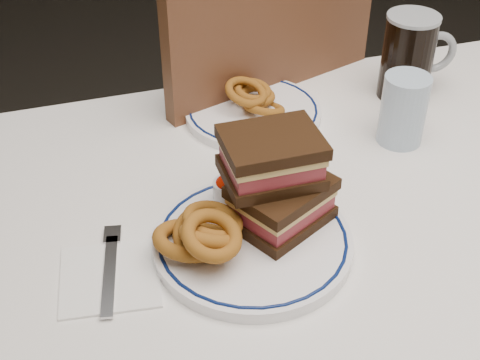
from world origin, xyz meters
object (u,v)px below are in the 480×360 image
object	(u,v)px
chair_far	(235,143)
main_plate	(253,242)
reuben_sandwich	(276,180)
beer_mug	(409,56)
far_plate	(253,112)

from	to	relation	value
chair_far	main_plate	world-z (taller)	chair_far
main_plate	reuben_sandwich	xyz separation A→B (m)	(0.04, 0.03, 0.08)
beer_mug	main_plate	bearing A→B (deg)	-142.00
beer_mug	far_plate	distance (m)	0.31
reuben_sandwich	far_plate	xyz separation A→B (m)	(0.07, 0.30, -0.08)
main_plate	reuben_sandwich	distance (m)	0.09
chair_far	far_plate	size ratio (longest dim) A/B	4.04
reuben_sandwich	chair_far	bearing A→B (deg)	79.30
reuben_sandwich	beer_mug	size ratio (longest dim) A/B	1.02
far_plate	beer_mug	bearing A→B (deg)	-2.26
main_plate	reuben_sandwich	size ratio (longest dim) A/B	1.69
chair_far	main_plate	xyz separation A→B (m)	(-0.14, -0.55, 0.21)
chair_far	beer_mug	bearing A→B (deg)	-39.91
far_plate	reuben_sandwich	bearing A→B (deg)	-102.39
reuben_sandwich	beer_mug	distance (m)	0.47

